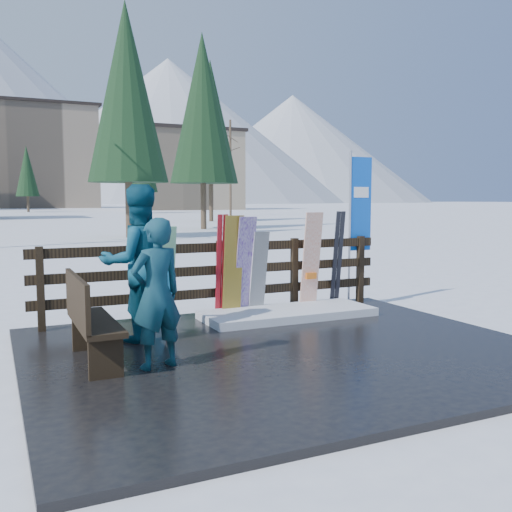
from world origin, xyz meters
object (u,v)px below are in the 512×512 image
snowboard_2 (233,266)px  rental_flag (358,210)px  bench (88,317)px  snowboard_1 (165,275)px  snowboard_4 (259,273)px  person_back (138,263)px  snowboard_3 (244,266)px  snowboard_5 (311,261)px  snowboard_0 (164,277)px  person_front (156,293)px

snowboard_2 → rental_flag: size_ratio=0.60×
bench → snowboard_1: snowboard_1 is taller
snowboard_2 → snowboard_4: bearing=0.0°
snowboard_2 → person_back: (-1.64, -0.82, 0.21)m
snowboard_3 → snowboard_5: bearing=0.0°
snowboard_2 → snowboard_3: bearing=-0.0°
snowboard_0 → snowboard_5: snowboard_5 is taller
bench → rental_flag: (4.83, 1.92, 1.09)m
snowboard_2 → snowboard_4: (0.43, 0.00, -0.12)m
bench → snowboard_4: snowboard_4 is taller
snowboard_1 → rental_flag: rental_flag is taller
snowboard_3 → snowboard_5: snowboard_5 is taller
rental_flag → person_back: (-4.09, -1.09, -0.62)m
rental_flag → person_front: rental_flag is taller
person_front → snowboard_2: bearing=-144.5°
snowboard_4 → bench: bearing=-149.7°
snowboard_0 → person_back: size_ratio=0.69×
person_back → person_front: bearing=79.6°
snowboard_1 → snowboard_4: bearing=0.0°
snowboard_2 → person_back: person_back is taller
person_front → person_back: person_back is taller
snowboard_4 → snowboard_0: bearing=180.0°
snowboard_1 → snowboard_4: (1.49, 0.00, -0.05)m
snowboard_2 → bench: bearing=-145.3°
snowboard_0 → snowboard_4: (1.50, 0.00, -0.02)m
snowboard_4 → person_back: bearing=-158.3°
bench → snowboard_3: bearing=32.6°
rental_flag → person_back: 4.28m
snowboard_2 → snowboard_4: size_ratio=1.18×
rental_flag → bench: bearing=-158.4°
snowboard_1 → person_front: bearing=-108.1°
bench → snowboard_2: snowboard_2 is taller
snowboard_1 → person_front: 2.21m
snowboard_4 → rental_flag: rental_flag is taller
snowboard_2 → rental_flag: 2.60m
bench → snowboard_5: 4.10m
snowboard_5 → person_back: 3.12m
person_back → snowboard_3: bearing=-161.3°
snowboard_3 → snowboard_4: bearing=0.0°
rental_flag → person_back: rental_flag is taller
snowboard_3 → snowboard_5: size_ratio=0.98×
snowboard_1 → snowboard_2: snowboard_2 is taller
snowboard_1 → snowboard_5: (2.42, 0.00, 0.09)m
snowboard_4 → snowboard_3: bearing=-180.0°
snowboard_4 → person_back: (-2.07, -0.82, 0.33)m
snowboard_2 → person_back: 1.84m
snowboard_0 → person_back: bearing=-124.6°
snowboard_5 → snowboard_4: bearing=-180.0°
snowboard_0 → person_back: 1.05m
snowboard_4 → rental_flag: bearing=7.6°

